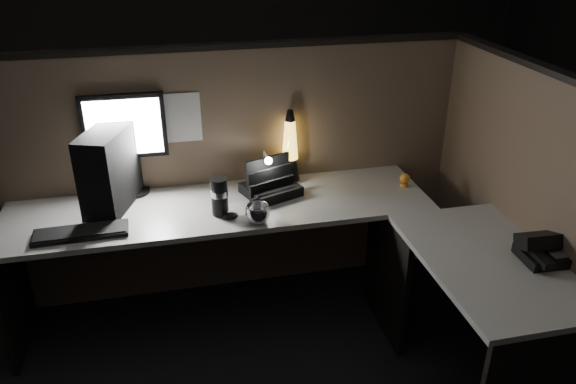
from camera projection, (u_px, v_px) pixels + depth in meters
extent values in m
plane|color=black|center=(271.00, 381.00, 2.87)|extent=(6.00, 6.00, 0.00)
plane|color=#282623|center=(202.00, 16.00, 4.90)|extent=(6.00, 0.00, 6.00)
cube|color=brown|center=(239.00, 175.00, 3.35)|extent=(2.66, 0.06, 1.50)
cube|color=brown|center=(518.00, 217.00, 2.89)|extent=(0.06, 1.66, 1.50)
cube|color=#A8A69F|center=(221.00, 208.00, 3.05)|extent=(2.30, 0.60, 0.03)
cube|color=#A8A69F|center=(490.00, 262.00, 2.58)|extent=(0.60, 1.00, 0.03)
cube|color=black|center=(13.00, 290.00, 2.99)|extent=(0.03, 0.55, 0.70)
cube|color=black|center=(386.00, 274.00, 3.12)|extent=(0.03, 0.55, 0.70)
cube|color=black|center=(110.00, 169.00, 2.96)|extent=(0.31, 0.45, 0.43)
cylinder|color=black|center=(133.00, 191.00, 3.19)|extent=(0.19, 0.19, 0.02)
cube|color=black|center=(130.00, 171.00, 3.15)|extent=(0.05, 0.04, 0.21)
cube|color=black|center=(124.00, 126.00, 3.03)|extent=(0.44, 0.04, 0.36)
cube|color=white|center=(124.00, 128.00, 3.01)|extent=(0.39, 0.01, 0.31)
cube|color=black|center=(81.00, 233.00, 2.76)|extent=(0.46, 0.16, 0.02)
ellipsoid|color=black|center=(230.00, 216.00, 2.91)|extent=(0.08, 0.06, 0.03)
cube|color=silver|center=(265.00, 182.00, 3.28)|extent=(0.04, 0.05, 0.03)
cylinder|color=silver|center=(265.00, 166.00, 3.24)|extent=(0.01, 0.01, 0.17)
cylinder|color=silver|center=(266.00, 155.00, 3.15)|extent=(0.01, 0.12, 0.01)
sphere|color=white|center=(268.00, 161.00, 3.09)|extent=(0.04, 0.04, 0.04)
cube|color=black|center=(271.00, 189.00, 3.16)|extent=(0.35, 0.33, 0.06)
cube|color=black|center=(272.00, 185.00, 3.10)|extent=(0.27, 0.12, 0.10)
cube|color=black|center=(268.00, 169.00, 3.19)|extent=(0.27, 0.12, 0.19)
cone|color=black|center=(290.00, 169.00, 3.32)|extent=(0.12, 0.12, 0.14)
cone|color=gold|center=(290.00, 140.00, 3.24)|extent=(0.09, 0.09, 0.23)
sphere|color=#7F5C12|center=(290.00, 151.00, 3.27)|extent=(0.05, 0.05, 0.05)
sphere|color=#7F5C12|center=(290.00, 138.00, 3.23)|extent=(0.03, 0.03, 0.03)
cone|color=black|center=(290.00, 115.00, 3.17)|extent=(0.06, 0.06, 0.06)
cylinder|color=black|center=(220.00, 197.00, 2.91)|extent=(0.09, 0.09, 0.20)
imported|color=#B8B9C0|center=(258.00, 214.00, 2.86)|extent=(0.15, 0.15, 0.10)
sphere|color=#FF9C28|center=(405.00, 178.00, 3.24)|extent=(0.06, 0.06, 0.06)
cube|color=white|center=(183.00, 118.00, 3.09)|extent=(0.19, 0.00, 0.28)
cube|color=black|center=(545.00, 255.00, 2.56)|extent=(0.23, 0.20, 0.05)
cube|color=black|center=(542.00, 240.00, 2.56)|extent=(0.22, 0.14, 0.10)
cube|color=black|center=(539.00, 257.00, 2.49)|extent=(0.05, 0.16, 0.03)
cube|color=#3F3F42|center=(559.00, 252.00, 2.53)|extent=(0.10, 0.10, 0.00)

